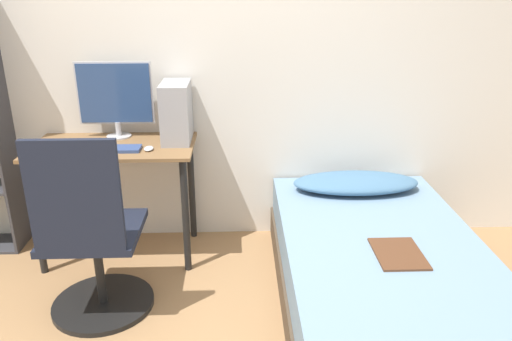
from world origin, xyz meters
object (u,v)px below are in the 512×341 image
at_px(keyboard, 106,149).
at_px(pc_tower, 176,112).
at_px(office_chair, 93,249).
at_px(monitor, 115,96).
at_px(bed, 378,272).

xyz_separation_m(keyboard, pc_tower, (0.41, 0.20, 0.18)).
bearing_deg(office_chair, keyboard, 92.23).
bearing_deg(monitor, keyboard, -92.88).
bearing_deg(pc_tower, office_chair, -117.43).
relative_size(monitor, pc_tower, 1.32).
bearing_deg(pc_tower, monitor, 167.45).
relative_size(monitor, keyboard, 1.19).
relative_size(office_chair, monitor, 2.16).
relative_size(office_chair, pc_tower, 2.85).
height_order(bed, monitor, monitor).
distance_m(bed, pc_tower, 1.57).
xyz_separation_m(bed, keyboard, (-1.58, 0.52, 0.57)).
xyz_separation_m(monitor, keyboard, (-0.01, -0.29, -0.26)).
bearing_deg(office_chair, bed, 1.12).
height_order(monitor, keyboard, monitor).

